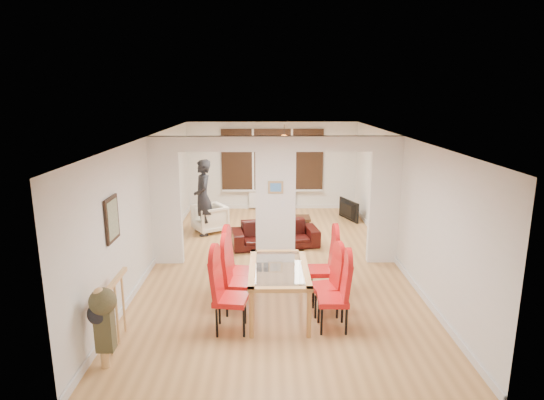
{
  "coord_description": "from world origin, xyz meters",
  "views": [
    {
      "loc": [
        -0.19,
        -8.89,
        3.42
      ],
      "look_at": [
        -0.06,
        0.6,
        1.18
      ],
      "focal_mm": 30.0,
      "sensor_mm": 36.0,
      "label": 1
    }
  ],
  "objects_px": {
    "sofa": "(275,234)",
    "coffee_table": "(289,222)",
    "dining_chair_la": "(231,294)",
    "bowl": "(286,215)",
    "dining_chair_lb": "(239,278)",
    "dining_chair_lc": "(240,267)",
    "dining_chair_ra": "(333,294)",
    "dining_chair_rc": "(322,266)",
    "armchair": "(210,218)",
    "dining_table": "(279,290)",
    "person": "(203,198)",
    "television": "(346,210)",
    "bottle": "(290,212)",
    "dining_chair_rb": "(326,283)"
  },
  "relations": [
    {
      "from": "television",
      "to": "sofa",
      "type": "bearing_deg",
      "value": 117.13
    },
    {
      "from": "television",
      "to": "dining_table",
      "type": "bearing_deg",
      "value": 139.15
    },
    {
      "from": "person",
      "to": "bottle",
      "type": "xyz_separation_m",
      "value": [
        2.16,
        0.69,
        -0.55
      ]
    },
    {
      "from": "dining_chair_lc",
      "to": "bottle",
      "type": "bearing_deg",
      "value": 85.26
    },
    {
      "from": "armchair",
      "to": "sofa",
      "type": "bearing_deg",
      "value": 24.17
    },
    {
      "from": "dining_chair_la",
      "to": "armchair",
      "type": "bearing_deg",
      "value": 108.98
    },
    {
      "from": "dining_table",
      "to": "armchair",
      "type": "distance_m",
      "value": 4.66
    },
    {
      "from": "dining_chair_rb",
      "to": "armchair",
      "type": "distance_m",
      "value": 5.0
    },
    {
      "from": "person",
      "to": "bowl",
      "type": "height_order",
      "value": "person"
    },
    {
      "from": "dining_chair_rb",
      "to": "bowl",
      "type": "height_order",
      "value": "dining_chair_rb"
    },
    {
      "from": "dining_chair_ra",
      "to": "person",
      "type": "height_order",
      "value": "person"
    },
    {
      "from": "dining_chair_ra",
      "to": "armchair",
      "type": "xyz_separation_m",
      "value": [
        -2.4,
        4.9,
        -0.2
      ]
    },
    {
      "from": "dining_chair_la",
      "to": "armchair",
      "type": "relative_size",
      "value": 1.54
    },
    {
      "from": "dining_chair_ra",
      "to": "dining_chair_rc",
      "type": "bearing_deg",
      "value": 93.41
    },
    {
      "from": "dining_chair_ra",
      "to": "bowl",
      "type": "bearing_deg",
      "value": 96.41
    },
    {
      "from": "dining_chair_la",
      "to": "dining_chair_rc",
      "type": "relative_size",
      "value": 1.03
    },
    {
      "from": "dining_chair_lc",
      "to": "sofa",
      "type": "height_order",
      "value": "dining_chair_lc"
    },
    {
      "from": "dining_chair_la",
      "to": "dining_chair_lc",
      "type": "bearing_deg",
      "value": 94.37
    },
    {
      "from": "armchair",
      "to": "dining_chair_ra",
      "type": "bearing_deg",
      "value": -4.63
    },
    {
      "from": "dining_chair_la",
      "to": "bowl",
      "type": "bearing_deg",
      "value": 87.83
    },
    {
      "from": "sofa",
      "to": "coffee_table",
      "type": "distance_m",
      "value": 1.65
    },
    {
      "from": "dining_chair_lb",
      "to": "coffee_table",
      "type": "height_order",
      "value": "dining_chair_lb"
    },
    {
      "from": "dining_chair_lc",
      "to": "person",
      "type": "xyz_separation_m",
      "value": [
        -1.1,
        3.64,
        0.36
      ]
    },
    {
      "from": "dining_table",
      "to": "person",
      "type": "bearing_deg",
      "value": 112.71
    },
    {
      "from": "bottle",
      "to": "dining_chair_lc",
      "type": "bearing_deg",
      "value": -103.74
    },
    {
      "from": "dining_chair_rb",
      "to": "dining_chair_lb",
      "type": "bearing_deg",
      "value": 163.72
    },
    {
      "from": "coffee_table",
      "to": "dining_chair_rb",
      "type": "bearing_deg",
      "value": -86.22
    },
    {
      "from": "armchair",
      "to": "dining_chair_rc",
      "type": "bearing_deg",
      "value": 1.04
    },
    {
      "from": "dining_chair_la",
      "to": "coffee_table",
      "type": "bearing_deg",
      "value": 86.71
    },
    {
      "from": "bottle",
      "to": "dining_chair_lb",
      "type": "bearing_deg",
      "value": -102.37
    },
    {
      "from": "dining_chair_lc",
      "to": "television",
      "type": "bearing_deg",
      "value": 70.85
    },
    {
      "from": "dining_chair_la",
      "to": "dining_chair_ra",
      "type": "height_order",
      "value": "dining_chair_la"
    },
    {
      "from": "sofa",
      "to": "person",
      "type": "height_order",
      "value": "person"
    },
    {
      "from": "sofa",
      "to": "coffee_table",
      "type": "bearing_deg",
      "value": 66.32
    },
    {
      "from": "dining_chair_lb",
      "to": "dining_chair_lc",
      "type": "distance_m",
      "value": 0.45
    },
    {
      "from": "dining_table",
      "to": "television",
      "type": "relative_size",
      "value": 1.7
    },
    {
      "from": "dining_chair_la",
      "to": "dining_chair_rc",
      "type": "bearing_deg",
      "value": 45.83
    },
    {
      "from": "dining_chair_lb",
      "to": "bowl",
      "type": "relative_size",
      "value": 5.52
    },
    {
      "from": "dining_chair_lb",
      "to": "sofa",
      "type": "xyz_separation_m",
      "value": [
        0.63,
        3.18,
        -0.28
      ]
    },
    {
      "from": "dining_table",
      "to": "dining_chair_ra",
      "type": "height_order",
      "value": "dining_chair_ra"
    },
    {
      "from": "dining_chair_la",
      "to": "dining_chair_lc",
      "type": "distance_m",
      "value": 1.06
    },
    {
      "from": "person",
      "to": "dining_chair_rb",
      "type": "bearing_deg",
      "value": 16.92
    },
    {
      "from": "dining_chair_rc",
      "to": "dining_table",
      "type": "bearing_deg",
      "value": -144.6
    },
    {
      "from": "dining_chair_lb",
      "to": "dining_chair_ra",
      "type": "xyz_separation_m",
      "value": [
        1.4,
        -0.58,
        -0.02
      ]
    },
    {
      "from": "dining_chair_lb",
      "to": "armchair",
      "type": "relative_size",
      "value": 1.5
    },
    {
      "from": "dining_chair_lb",
      "to": "bottle",
      "type": "distance_m",
      "value": 4.9
    },
    {
      "from": "dining_chair_rc",
      "to": "dining_chair_la",
      "type": "bearing_deg",
      "value": -143.87
    },
    {
      "from": "dining_chair_la",
      "to": "dining_chair_lc",
      "type": "relative_size",
      "value": 1.02
    },
    {
      "from": "television",
      "to": "bowl",
      "type": "bearing_deg",
      "value": 86.67
    },
    {
      "from": "sofa",
      "to": "armchair",
      "type": "height_order",
      "value": "armchair"
    }
  ]
}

